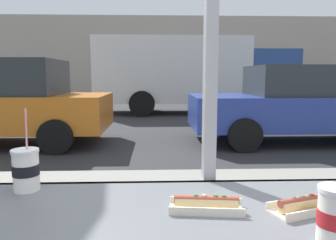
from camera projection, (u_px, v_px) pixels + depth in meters
ground_plane at (164, 124)px, 9.36m from camera, size 60.00×60.00×0.00m
sidewalk_strip at (181, 220)px, 3.02m from camera, size 16.00×2.80×0.13m
building_facade_far at (159, 57)px, 21.48m from camera, size 28.00×1.20×5.26m
soda_cup_left at (26, 169)px, 1.22m from camera, size 0.10×0.10×0.32m
soda_cup_right at (335, 217)px, 0.81m from camera, size 0.09×0.09×0.32m
hotdog_tray_near at (206, 204)px, 1.04m from camera, size 0.25×0.12×0.05m
hotdog_tray_far at (308, 204)px, 1.04m from camera, size 0.28×0.18×0.05m
parked_car_orange at (5, 102)px, 6.56m from camera, size 4.18×2.02×1.74m
parked_car_blue at (303, 103)px, 6.79m from camera, size 4.66×1.95×1.62m
box_truck at (191, 72)px, 12.10m from camera, size 7.32×2.44×2.79m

